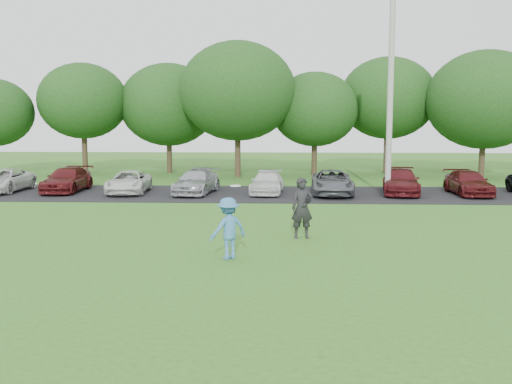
% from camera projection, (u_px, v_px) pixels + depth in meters
% --- Properties ---
extents(ground, '(100.00, 100.00, 0.00)m').
position_uv_depth(ground, '(250.00, 256.00, 15.39)').
color(ground, '#31641C').
rests_on(ground, ground).
extents(parking_lot, '(32.00, 6.50, 0.03)m').
position_uv_depth(parking_lot, '(265.00, 194.00, 28.28)').
color(parking_lot, black).
rests_on(parking_lot, ground).
extents(utility_pole, '(0.28, 0.28, 10.05)m').
position_uv_depth(utility_pole, '(390.00, 91.00, 26.90)').
color(utility_pole, '#A0A09B').
rests_on(utility_pole, ground).
extents(frisbee_player, '(1.21, 1.11, 1.99)m').
position_uv_depth(frisbee_player, '(228.00, 228.00, 14.97)').
color(frisbee_player, teal).
rests_on(frisbee_player, ground).
extents(camera_bystander, '(0.75, 0.55, 1.88)m').
position_uv_depth(camera_bystander, '(302.00, 208.00, 17.62)').
color(camera_bystander, black).
rests_on(camera_bystander, ground).
extents(parked_cars, '(28.67, 4.83, 1.22)m').
position_uv_depth(parked_cars, '(267.00, 182.00, 28.19)').
color(parked_cars, silver).
rests_on(parked_cars, parking_lot).
extents(tree_row, '(42.39, 9.85, 8.64)m').
position_uv_depth(tree_row, '(292.00, 101.00, 37.27)').
color(tree_row, '#38281C').
rests_on(tree_row, ground).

